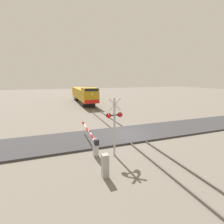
{
  "coord_description": "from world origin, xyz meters",
  "views": [
    {
      "loc": [
        -6.71,
        -14.14,
        5.49
      ],
      "look_at": [
        -0.82,
        1.99,
        2.0
      ],
      "focal_mm": 26.38,
      "sensor_mm": 36.0,
      "label": 1
    }
  ],
  "objects_px": {
    "locomotive": "(83,94)",
    "crossing_signal": "(115,120)",
    "utility_cabinet": "(105,166)",
    "crossing_gate": "(93,141)"
  },
  "relations": [
    {
      "from": "locomotive",
      "to": "utility_cabinet",
      "type": "bearing_deg",
      "value": -98.1
    },
    {
      "from": "utility_cabinet",
      "to": "crossing_signal",
      "type": "bearing_deg",
      "value": 57.94
    },
    {
      "from": "crossing_signal",
      "to": "utility_cabinet",
      "type": "xyz_separation_m",
      "value": [
        -1.44,
        -2.3,
        -1.96
      ]
    },
    {
      "from": "crossing_signal",
      "to": "locomotive",
      "type": "bearing_deg",
      "value": 84.22
    },
    {
      "from": "crossing_gate",
      "to": "utility_cabinet",
      "type": "bearing_deg",
      "value": -92.45
    },
    {
      "from": "locomotive",
      "to": "utility_cabinet",
      "type": "height_order",
      "value": "locomotive"
    },
    {
      "from": "locomotive",
      "to": "crossing_gate",
      "type": "height_order",
      "value": "locomotive"
    },
    {
      "from": "locomotive",
      "to": "utility_cabinet",
      "type": "xyz_separation_m",
      "value": [
        -4.18,
        -29.35,
        -1.31
      ]
    },
    {
      "from": "locomotive",
      "to": "utility_cabinet",
      "type": "distance_m",
      "value": 29.67
    },
    {
      "from": "locomotive",
      "to": "crossing_signal",
      "type": "xyz_separation_m",
      "value": [
        -2.74,
        -27.05,
        0.65
      ]
    }
  ]
}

